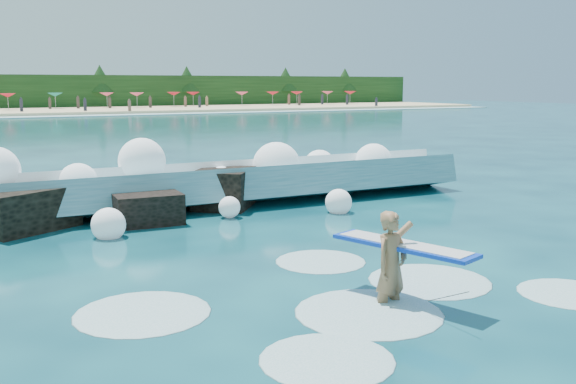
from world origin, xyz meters
The scene contains 8 objects.
ground centered at (0.00, 0.00, 0.00)m, with size 200.00×200.00×0.00m, color #072B3A.
wet_band centered at (0.00, 67.00, 0.04)m, with size 140.00×5.00×0.08m, color silver.
breaking_wave centered at (0.63, 7.40, 0.57)m, with size 19.04×2.92×1.64m.
rock_cluster centered at (-1.25, 6.36, 0.43)m, with size 8.34×3.16×1.35m.
surfer_with_board centered at (1.12, -2.58, 0.71)m, with size 1.40×3.05×1.92m.
wave_spray centered at (1.00, 7.21, 1.05)m, with size 15.49×4.49×2.23m.
surf_foam centered at (0.57, -2.15, 0.00)m, with size 9.02×6.13×0.12m.
beachgoers centered at (5.11, 74.77, 1.06)m, with size 106.96×12.99×1.91m.
Camera 1 is at (-5.36, -11.03, 3.69)m, focal length 40.00 mm.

